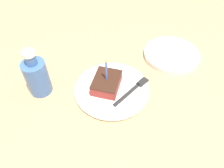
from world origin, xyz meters
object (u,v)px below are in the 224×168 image
(plate, at_px, (112,89))
(fork, at_px, (133,90))
(side_plate, at_px, (172,55))
(bottle, at_px, (37,76))
(cake_slice, at_px, (107,83))

(plate, bearing_deg, fork, -173.30)
(plate, distance_m, side_plate, 0.30)
(fork, distance_m, side_plate, 0.25)
(bottle, bearing_deg, plate, -166.06)
(cake_slice, height_order, bottle, bottle)
(fork, distance_m, bottle, 0.32)
(cake_slice, distance_m, bottle, 0.23)
(side_plate, bearing_deg, fork, 63.43)
(bottle, xyz_separation_m, side_plate, (-0.43, -0.29, -0.06))
(fork, relative_size, bottle, 0.93)
(side_plate, bearing_deg, bottle, 34.60)
(cake_slice, bearing_deg, fork, -174.63)
(fork, relative_size, side_plate, 0.72)
(cake_slice, xyz_separation_m, side_plate, (-0.21, -0.23, -0.02))
(plate, height_order, fork, fork)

